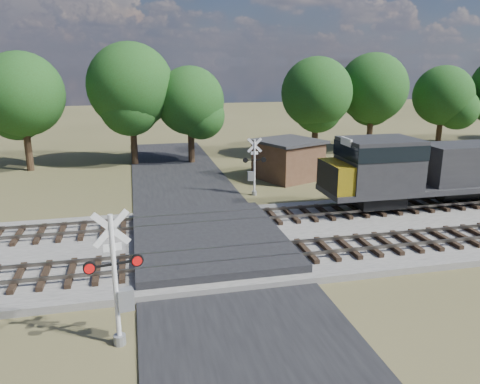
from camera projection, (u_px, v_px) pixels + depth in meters
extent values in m
plane|color=#434324|center=(211.00, 250.00, 22.01)|extent=(160.00, 160.00, 0.00)
cube|color=gray|center=(396.00, 227.00, 24.61)|extent=(140.00, 10.00, 0.30)
cube|color=black|center=(211.00, 249.00, 22.00)|extent=(7.00, 60.00, 0.08)
cube|color=#262628|center=(209.00, 240.00, 22.40)|extent=(7.00, 9.00, 0.62)
cube|color=black|center=(263.00, 255.00, 20.46)|extent=(44.00, 2.60, 0.18)
cube|color=#5B564E|center=(435.00, 242.00, 21.48)|extent=(140.00, 0.08, 0.15)
cube|color=#5B564E|center=(417.00, 231.00, 22.83)|extent=(140.00, 0.08, 0.15)
cube|color=black|center=(238.00, 219.00, 25.16)|extent=(44.00, 2.60, 0.18)
cube|color=#5B564E|center=(380.00, 210.00, 26.17)|extent=(140.00, 0.08, 0.15)
cube|color=#5B564E|center=(368.00, 202.00, 27.52)|extent=(140.00, 0.08, 0.15)
cylinder|color=silver|center=(115.00, 282.00, 14.07)|extent=(0.15, 0.15, 4.28)
cylinder|color=gray|center=(120.00, 340.00, 14.60)|extent=(0.38, 0.38, 0.32)
cube|color=silver|center=(111.00, 229.00, 13.61)|extent=(1.11, 0.24, 1.12)
cube|color=silver|center=(111.00, 229.00, 13.61)|extent=(1.11, 0.24, 1.12)
cube|color=silver|center=(112.00, 247.00, 13.77)|extent=(0.53, 0.13, 0.24)
cube|color=black|center=(114.00, 264.00, 13.91)|extent=(1.69, 0.37, 0.06)
cylinder|color=red|center=(90.00, 268.00, 13.65)|extent=(0.40, 0.17, 0.38)
cylinder|color=red|center=(137.00, 260.00, 14.18)|extent=(0.40, 0.17, 0.38)
cube|color=gray|center=(126.00, 299.00, 14.35)|extent=(0.53, 0.40, 0.69)
cylinder|color=silver|center=(254.00, 168.00, 30.55)|extent=(0.13, 0.13, 3.72)
cylinder|color=gray|center=(254.00, 193.00, 31.01)|extent=(0.33, 0.33, 0.28)
cube|color=silver|center=(255.00, 145.00, 30.15)|extent=(0.97, 0.12, 0.97)
cube|color=silver|center=(255.00, 145.00, 30.15)|extent=(0.97, 0.12, 0.97)
cube|color=silver|center=(255.00, 153.00, 30.29)|extent=(0.47, 0.07, 0.20)
cube|color=black|center=(254.00, 160.00, 30.41)|extent=(1.49, 0.18, 0.06)
cylinder|color=red|center=(264.00, 160.00, 30.50)|extent=(0.34, 0.12, 0.33)
cylinder|color=red|center=(245.00, 160.00, 30.33)|extent=(0.34, 0.12, 0.33)
cube|color=gray|center=(251.00, 176.00, 30.67)|extent=(0.44, 0.31, 0.60)
cube|color=#472E1E|center=(288.00, 161.00, 35.08)|extent=(5.18, 5.18, 2.76)
cube|color=#2A2A2C|center=(288.00, 141.00, 34.68)|extent=(5.70, 5.70, 0.20)
cylinder|color=black|center=(27.00, 142.00, 37.47)|extent=(0.56, 0.56, 4.70)
sphere|color=#1D3D13|center=(22.00, 94.00, 36.46)|extent=(6.57, 6.57, 6.57)
cylinder|color=black|center=(134.00, 135.00, 39.60)|extent=(0.56, 0.56, 5.09)
sphere|color=#1D3D13|center=(131.00, 86.00, 38.51)|extent=(7.12, 7.12, 7.12)
cylinder|color=black|center=(191.00, 139.00, 40.42)|extent=(0.56, 0.56, 4.13)
sphere|color=#1D3D13|center=(190.00, 101.00, 39.53)|extent=(5.78, 5.78, 5.78)
cylinder|color=black|center=(315.00, 133.00, 42.72)|extent=(0.56, 0.56, 4.52)
sphere|color=#1D3D13|center=(317.00, 93.00, 41.75)|extent=(6.33, 6.33, 6.33)
cylinder|color=black|center=(370.00, 128.00, 45.54)|extent=(0.56, 0.56, 4.72)
sphere|color=#1D3D13|center=(373.00, 88.00, 44.53)|extent=(6.60, 6.60, 6.60)
cylinder|color=black|center=(439.00, 129.00, 46.60)|extent=(0.56, 0.56, 4.13)
sphere|color=#1D3D13|center=(443.00, 95.00, 45.71)|extent=(5.78, 5.78, 5.78)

